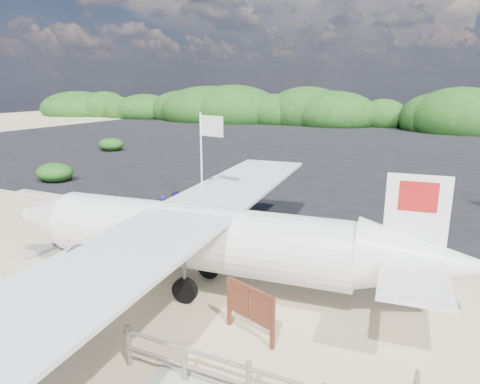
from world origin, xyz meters
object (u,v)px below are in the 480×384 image
object	(u,v)px
baggage_cart	(121,258)
crew_a	(164,217)
aircraft_small	(240,145)
crew_b	(190,206)
crew_c	(176,214)
flagpole	(204,255)
signboard	(250,336)

from	to	relation	value
baggage_cart	crew_a	bearing A→B (deg)	63.52
aircraft_small	crew_b	bearing A→B (deg)	76.98
baggage_cart	aircraft_small	distance (m)	30.34
crew_a	crew_c	distance (m)	0.56
baggage_cart	crew_b	world-z (taller)	crew_b
baggage_cart	flagpole	xyz separation A→B (m)	(2.67, 1.52, 0.00)
crew_a	crew_b	size ratio (longest dim) A/B	1.29
baggage_cart	aircraft_small	size ratio (longest dim) A/B	0.46
crew_c	aircraft_small	distance (m)	27.85
baggage_cart	signboard	distance (m)	6.92
crew_b	aircraft_small	world-z (taller)	crew_b
baggage_cart	flagpole	bearing A→B (deg)	10.09
signboard	flagpole	bearing A→B (deg)	152.68
signboard	crew_b	size ratio (longest dim) A/B	1.17
crew_c	aircraft_small	xyz separation A→B (m)	(-9.55, 26.15, -0.98)
flagpole	crew_a	world-z (taller)	flagpole
flagpole	aircraft_small	distance (m)	29.83
crew_a	flagpole	bearing A→B (deg)	147.10
crew_b	crew_c	xyz separation A→B (m)	(0.56, -1.98, 0.24)
signboard	crew_c	bearing A→B (deg)	157.23
signboard	aircraft_small	world-z (taller)	aircraft_small
crew_c	crew_a	bearing A→B (deg)	50.86
baggage_cart	flagpole	world-z (taller)	flagpole
signboard	crew_c	xyz separation A→B (m)	(-5.84, 5.41, 0.98)
crew_a	crew_b	xyz separation A→B (m)	(-0.26, 2.45, -0.22)
flagpole	signboard	size ratio (longest dim) A/B	3.07
baggage_cart	crew_b	distance (m)	4.88
signboard	crew_b	xyz separation A→B (m)	(-6.40, 7.39, 0.74)
signboard	aircraft_small	bearing A→B (deg)	136.06
crew_c	crew_b	bearing A→B (deg)	-80.65
flagpole	crew_c	xyz separation A→B (m)	(-2.07, 1.32, 0.98)
baggage_cart	signboard	world-z (taller)	baggage_cart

